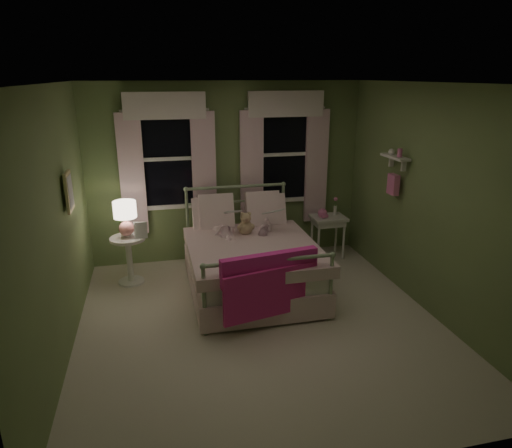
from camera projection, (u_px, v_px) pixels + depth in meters
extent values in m
plane|color=beige|center=(260.00, 323.00, 5.15)|extent=(4.20, 4.20, 0.00)
plane|color=white|center=(261.00, 83.00, 4.34)|extent=(4.20, 4.20, 0.00)
plane|color=#769157|center=(227.00, 173.00, 6.69)|extent=(4.00, 0.00, 4.00)
plane|color=#769157|center=(341.00, 310.00, 2.80)|extent=(4.00, 0.00, 4.00)
plane|color=#769157|center=(56.00, 227.00, 4.32)|extent=(0.00, 4.20, 4.20)
plane|color=#769157|center=(432.00, 202.00, 5.18)|extent=(0.00, 4.20, 4.20)
cube|color=white|center=(250.00, 259.00, 5.85)|extent=(1.44, 1.94, 0.26)
cube|color=white|center=(250.00, 276.00, 5.93)|extent=(1.54, 2.02, 0.30)
cube|color=white|center=(253.00, 250.00, 5.66)|extent=(1.58, 1.75, 0.14)
cylinder|color=#9EB793|center=(197.00, 273.00, 5.74)|extent=(0.04, 1.90, 0.04)
cylinder|color=#9EB793|center=(301.00, 263.00, 6.04)|extent=(0.04, 1.90, 0.04)
cylinder|color=#9EB793|center=(188.00, 228.00, 6.55)|extent=(0.04, 0.04, 1.15)
cylinder|color=#9EB793|center=(283.00, 221.00, 6.86)|extent=(0.04, 0.04, 1.15)
sphere|color=#9EB793|center=(186.00, 189.00, 6.37)|extent=(0.07, 0.07, 0.07)
sphere|color=#9EB793|center=(283.00, 184.00, 6.68)|extent=(0.07, 0.07, 0.07)
cylinder|color=#9EB793|center=(236.00, 187.00, 6.52)|extent=(1.42, 0.04, 0.04)
cylinder|color=#9EB793|center=(236.00, 201.00, 6.59)|extent=(1.38, 0.03, 0.03)
cylinder|color=#9EB793|center=(204.00, 301.00, 4.81)|extent=(0.04, 0.04, 0.80)
cylinder|color=#9EB793|center=(331.00, 288.00, 5.11)|extent=(0.04, 0.04, 0.80)
sphere|color=#9EB793|center=(203.00, 267.00, 4.69)|extent=(0.07, 0.07, 0.07)
sphere|color=#9EB793|center=(332.00, 255.00, 4.99)|extent=(0.07, 0.07, 0.07)
cylinder|color=#9EB793|center=(270.00, 260.00, 4.84)|extent=(1.42, 0.04, 0.04)
cube|color=white|center=(213.00, 217.00, 6.30)|extent=(0.55, 0.32, 0.57)
cube|color=white|center=(266.00, 214.00, 6.47)|extent=(0.55, 0.32, 0.57)
cube|color=white|center=(216.00, 211.00, 6.29)|extent=(0.48, 0.30, 0.51)
cube|color=white|center=(263.00, 208.00, 6.43)|extent=(0.48, 0.30, 0.51)
cube|color=#E22C98|center=(270.00, 267.00, 4.86)|extent=(1.10, 0.27, 0.32)
cube|color=#DC2B85|center=(271.00, 293.00, 4.88)|extent=(1.08, 0.27, 0.55)
imported|color=#F7D1DD|center=(222.00, 209.00, 6.03)|extent=(0.32, 0.23, 0.83)
imported|color=#F7D1DD|center=(263.00, 213.00, 6.18)|extent=(0.38, 0.34, 0.65)
imported|color=beige|center=(225.00, 216.00, 5.81)|extent=(0.20, 0.12, 0.26)
imported|color=beige|center=(268.00, 216.00, 5.94)|extent=(0.23, 0.19, 0.26)
sphere|color=tan|center=(245.00, 228.00, 6.03)|extent=(0.19, 0.19, 0.19)
sphere|color=tan|center=(246.00, 218.00, 5.97)|extent=(0.14, 0.14, 0.14)
sphere|color=tan|center=(242.00, 214.00, 5.94)|extent=(0.05, 0.05, 0.05)
sphere|color=tan|center=(249.00, 214.00, 5.96)|extent=(0.05, 0.05, 0.05)
sphere|color=tan|center=(240.00, 227.00, 5.98)|extent=(0.08, 0.08, 0.08)
sphere|color=tan|center=(252.00, 227.00, 6.01)|extent=(0.08, 0.08, 0.08)
sphere|color=#8C6B51|center=(247.00, 220.00, 5.92)|extent=(0.05, 0.05, 0.05)
cylinder|color=white|center=(127.00, 239.00, 5.98)|extent=(0.46, 0.46, 0.04)
cylinder|color=white|center=(130.00, 260.00, 6.07)|extent=(0.08, 0.08, 0.60)
cylinder|color=white|center=(131.00, 281.00, 6.17)|extent=(0.34, 0.34, 0.03)
sphere|color=pink|center=(127.00, 229.00, 5.93)|extent=(0.20, 0.20, 0.20)
cylinder|color=pink|center=(126.00, 220.00, 5.90)|extent=(0.03, 0.03, 0.12)
cylinder|color=#FFEAC6|center=(125.00, 209.00, 5.85)|extent=(0.29, 0.29, 0.21)
imported|color=beige|center=(135.00, 238.00, 5.91)|extent=(0.19, 0.24, 0.02)
cube|color=white|center=(329.00, 218.00, 6.85)|extent=(0.50, 0.40, 0.04)
cube|color=white|center=(328.00, 222.00, 6.87)|extent=(0.44, 0.34, 0.08)
cylinder|color=white|center=(319.00, 242.00, 6.77)|extent=(0.04, 0.04, 0.60)
cylinder|color=white|center=(344.00, 240.00, 6.85)|extent=(0.04, 0.04, 0.60)
cylinder|color=white|center=(312.00, 236.00, 7.04)|extent=(0.04, 0.04, 0.60)
cylinder|color=white|center=(336.00, 234.00, 7.13)|extent=(0.04, 0.04, 0.60)
sphere|color=pink|center=(323.00, 213.00, 6.80)|extent=(0.14, 0.14, 0.14)
cube|color=pink|center=(325.00, 216.00, 6.72)|extent=(0.11, 0.06, 0.04)
cylinder|color=white|center=(335.00, 211.00, 6.89)|extent=(0.05, 0.05, 0.14)
cylinder|color=#4C7F3F|center=(335.00, 204.00, 6.86)|extent=(0.01, 0.01, 0.12)
sphere|color=pink|center=(336.00, 199.00, 6.83)|extent=(0.06, 0.06, 0.06)
cube|color=black|center=(168.00, 159.00, 6.42)|extent=(0.76, 0.02, 1.35)
cube|color=white|center=(165.00, 108.00, 6.18)|extent=(0.84, 0.05, 0.06)
cube|color=white|center=(171.00, 207.00, 6.62)|extent=(0.84, 0.05, 0.06)
cube|color=white|center=(138.00, 160.00, 6.31)|extent=(0.06, 0.05, 1.40)
cube|color=white|center=(196.00, 158.00, 6.49)|extent=(0.06, 0.05, 1.40)
cube|color=white|center=(168.00, 159.00, 6.40)|extent=(0.76, 0.04, 0.05)
cube|color=silver|center=(132.00, 175.00, 6.31)|extent=(0.34, 0.06, 1.70)
cube|color=silver|center=(204.00, 172.00, 6.53)|extent=(0.34, 0.06, 1.70)
cube|color=white|center=(165.00, 106.00, 6.11)|extent=(1.10, 0.08, 0.36)
cylinder|color=white|center=(165.00, 110.00, 6.17)|extent=(1.20, 0.03, 0.03)
cube|color=black|center=(284.00, 154.00, 6.78)|extent=(0.76, 0.02, 1.35)
cube|color=white|center=(285.00, 106.00, 6.54)|extent=(0.84, 0.05, 0.06)
cube|color=white|center=(283.00, 200.00, 6.98)|extent=(0.84, 0.05, 0.06)
cube|color=white|center=(258.00, 155.00, 6.68)|extent=(0.06, 0.05, 1.40)
cube|color=white|center=(309.00, 153.00, 6.85)|extent=(0.06, 0.05, 1.40)
cube|color=white|center=(284.00, 154.00, 6.76)|extent=(0.76, 0.04, 0.05)
cube|color=white|center=(252.00, 170.00, 6.68)|extent=(0.34, 0.06, 1.70)
cube|color=white|center=(316.00, 167.00, 6.89)|extent=(0.34, 0.06, 1.70)
cube|color=white|center=(286.00, 104.00, 6.47)|extent=(1.10, 0.08, 0.36)
cylinder|color=white|center=(285.00, 108.00, 6.53)|extent=(1.20, 0.03, 0.03)
cube|color=white|center=(395.00, 157.00, 5.67)|extent=(0.15, 0.50, 0.03)
cube|color=white|center=(404.00, 165.00, 5.57)|extent=(0.06, 0.03, 0.14)
cube|color=white|center=(391.00, 161.00, 5.85)|extent=(0.06, 0.03, 0.14)
cylinder|color=pink|center=(400.00, 153.00, 5.56)|extent=(0.06, 0.06, 0.10)
sphere|color=white|center=(392.00, 152.00, 5.75)|extent=(0.08, 0.08, 0.08)
cube|color=pink|center=(393.00, 184.00, 5.79)|extent=(0.08, 0.18, 0.26)
cube|color=beige|center=(69.00, 192.00, 4.82)|extent=(0.03, 0.32, 0.42)
cube|color=silver|center=(70.00, 191.00, 4.83)|extent=(0.01, 0.25, 0.34)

